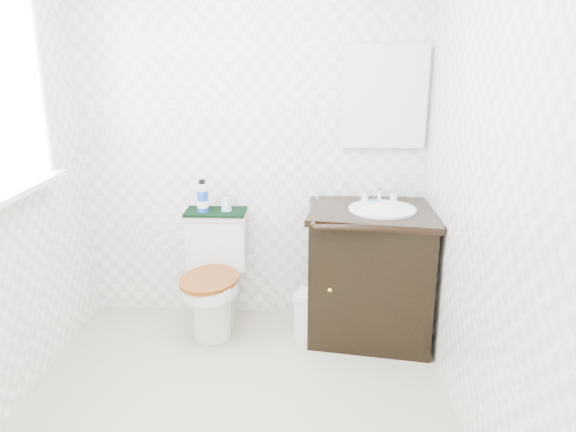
# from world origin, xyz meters

# --- Properties ---
(floor) EXTENTS (2.40, 2.40, 0.00)m
(floor) POSITION_xyz_m (0.00, 0.00, 0.00)
(floor) COLOR #BFB79A
(floor) RESTS_ON ground
(wall_back) EXTENTS (2.40, 0.00, 2.40)m
(wall_back) POSITION_xyz_m (0.00, 1.20, 1.20)
(wall_back) COLOR white
(wall_back) RESTS_ON ground
(wall_front) EXTENTS (2.40, 0.00, 2.40)m
(wall_front) POSITION_xyz_m (0.00, -1.20, 1.20)
(wall_front) COLOR white
(wall_front) RESTS_ON ground
(wall_right) EXTENTS (0.00, 2.40, 2.40)m
(wall_right) POSITION_xyz_m (1.10, 0.00, 1.20)
(wall_right) COLOR white
(wall_right) RESTS_ON ground
(mirror) EXTENTS (0.50, 0.02, 0.60)m
(mirror) POSITION_xyz_m (0.82, 1.18, 1.45)
(mirror) COLOR silver
(mirror) RESTS_ON wall_back
(toilet) EXTENTS (0.40, 0.63, 0.73)m
(toilet) POSITION_xyz_m (-0.23, 0.97, 0.32)
(toilet) COLOR white
(toilet) RESTS_ON floor
(vanity) EXTENTS (0.85, 0.76, 0.92)m
(vanity) POSITION_xyz_m (0.77, 0.90, 0.43)
(vanity) COLOR black
(vanity) RESTS_ON floor
(trash_bin) EXTENTS (0.25, 0.23, 0.31)m
(trash_bin) POSITION_xyz_m (0.40, 0.80, 0.16)
(trash_bin) COLOR silver
(trash_bin) RESTS_ON floor
(towel) EXTENTS (0.38, 0.22, 0.02)m
(towel) POSITION_xyz_m (-0.23, 1.09, 0.74)
(towel) COLOR black
(towel) RESTS_ON toilet
(mouthwash_bottle) EXTENTS (0.07, 0.07, 0.21)m
(mouthwash_bottle) POSITION_xyz_m (-0.31, 1.07, 0.84)
(mouthwash_bottle) COLOR #163EC0
(mouthwash_bottle) RESTS_ON towel
(cup) EXTENTS (0.07, 0.07, 0.08)m
(cup) POSITION_xyz_m (-0.16, 1.09, 0.79)
(cup) COLOR #98D3F9
(cup) RESTS_ON towel
(soap_bar) EXTENTS (0.07, 0.05, 0.02)m
(soap_bar) POSITION_xyz_m (0.76, 1.04, 0.83)
(soap_bar) COLOR #1B847B
(soap_bar) RESTS_ON vanity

